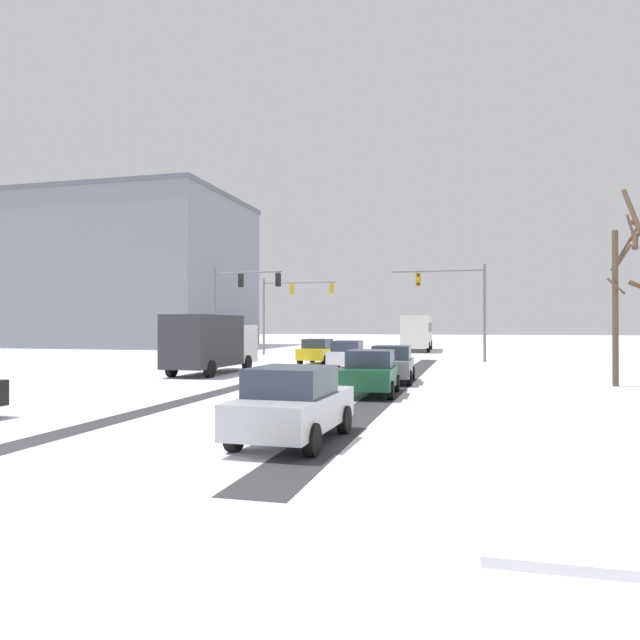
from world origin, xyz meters
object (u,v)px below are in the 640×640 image
Objects in this scene: traffic_signal_near_left at (237,295)px; bus_oncoming at (417,330)px; traffic_signal_far_left at (289,300)px; traffic_signal_near_right at (458,296)px; office_building_far_left_block at (137,273)px; box_truck_delivery at (212,342)px; car_yellow_cab_lead at (318,351)px; car_white_second at (348,355)px; car_dark_green_fourth at (371,372)px; bare_tree_sidewalk_mid at (617,299)px; car_grey_third at (392,364)px; car_silver_fifth at (293,404)px.

traffic_signal_near_left is 23.21m from bus_oncoming.
traffic_signal_near_left and traffic_signal_far_left have the same top height.
traffic_signal_near_left and traffic_signal_near_right have the same top height.
office_building_far_left_block reaches higher than traffic_signal_far_left.
bus_oncoming is at bearing 75.44° from box_truck_delivery.
traffic_signal_near_right reaches higher than box_truck_delivery.
traffic_signal_near_right is 17.04m from box_truck_delivery.
bus_oncoming is (-4.34, 18.57, -2.44)m from traffic_signal_near_right.
office_building_far_left_block reaches higher than traffic_signal_near_left.
traffic_signal_near_right is 45.19m from office_building_far_left_block.
traffic_signal_far_left is 28.93m from office_building_far_left_block.
car_white_second is at bearing -54.25° from car_yellow_cab_lead.
car_yellow_cab_lead is at bearing 110.98° from car_dark_green_fourth.
bus_oncoming is at bearing -8.57° from office_building_far_left_block.
bare_tree_sidewalk_mid reaches higher than bus_oncoming.
traffic_signal_far_left is 16.37m from traffic_signal_near_right.
office_building_far_left_block is at bearing 138.05° from car_yellow_cab_lead.
box_truck_delivery is (-9.62, 7.41, 0.82)m from car_dark_green_fourth.
box_truck_delivery is at bearing -84.09° from traffic_signal_far_left.
car_yellow_cab_lead is 13.02m from car_grey_third.
car_dark_green_fourth is at bearing -50.10° from office_building_far_left_block.
car_silver_fifth is (-0.18, -8.93, 0.00)m from car_dark_green_fourth.
car_yellow_cab_lead is 4.72m from car_white_second.
car_dark_green_fourth is 0.17× the size of office_building_far_left_block.
box_truck_delivery is at bearing -53.53° from office_building_far_left_block.
box_truck_delivery is at bearing -111.23° from car_yellow_cab_lead.
car_yellow_cab_lead is 0.56× the size of box_truck_delivery.
car_yellow_cab_lead is at bearing 103.49° from car_silver_fifth.
traffic_signal_far_left is 1.57× the size of car_silver_fifth.
car_grey_third is at bearing 88.59° from car_dark_green_fourth.
traffic_signal_near_left is at bearing 152.02° from bare_tree_sidewalk_mid.
traffic_signal_near_left reaches higher than box_truck_delivery.
car_white_second is 0.99× the size of car_dark_green_fourth.
bare_tree_sidewalk_mid is (11.06, -31.99, 1.58)m from bus_oncoming.
bare_tree_sidewalk_mid is (6.72, -13.42, -0.86)m from traffic_signal_near_right.
office_building_far_left_block is (-44.96, 37.10, 5.24)m from bare_tree_sidewalk_mid.
office_building_far_left_block is (-26.07, 35.27, 7.18)m from box_truck_delivery.
traffic_signal_far_left and traffic_signal_near_right have the same top height.
car_grey_third is at bearing -175.21° from bare_tree_sidewalk_mid.
traffic_signal_near_right is 9.89m from car_yellow_cab_lead.
car_dark_green_fourth is (12.13, -16.95, -3.78)m from traffic_signal_near_left.
office_building_far_left_block is (-35.69, 42.68, 8.00)m from car_dark_green_fourth.
car_silver_fifth is at bearing -123.09° from bare_tree_sidewalk_mid.
traffic_signal_near_right is at bearing 43.60° from box_truck_delivery.
traffic_signal_far_left is 29.77m from car_dark_green_fourth.
bare_tree_sidewalk_mid is at bearing -45.81° from traffic_signal_far_left.
car_dark_green_fourth is 0.60× the size of bare_tree_sidewalk_mid.
bare_tree_sidewalk_mid reaches higher than car_silver_fifth.
bare_tree_sidewalk_mid is (9.46, 14.51, 2.76)m from car_silver_fifth.
car_white_second is at bearing 98.73° from car_silver_fifth.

